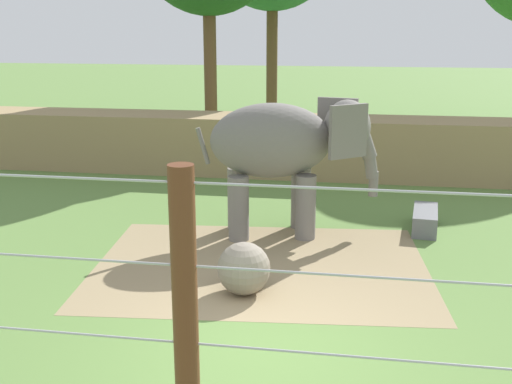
# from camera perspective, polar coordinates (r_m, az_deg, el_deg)

# --- Properties ---
(ground_plane) EXTENTS (120.00, 120.00, 0.00)m
(ground_plane) POSITION_cam_1_polar(r_m,az_deg,el_deg) (8.68, 0.52, -14.32)
(ground_plane) COLOR #5B7F3D
(dirt_patch) EXTENTS (6.39, 5.01, 0.01)m
(dirt_patch) POSITION_cam_1_polar(r_m,az_deg,el_deg) (11.45, 0.46, -6.75)
(dirt_patch) COLOR #937F5B
(dirt_patch) RESTS_ON ground
(embankment_wall) EXTENTS (36.00, 1.80, 1.69)m
(embankment_wall) POSITION_cam_1_polar(r_m,az_deg,el_deg) (18.21, 5.52, 4.19)
(embankment_wall) COLOR #997F56
(embankment_wall) RESTS_ON ground
(elephant) EXTENTS (3.72, 1.95, 2.80)m
(elephant) POSITION_cam_1_polar(r_m,az_deg,el_deg) (12.74, 2.69, 4.18)
(elephant) COLOR slate
(elephant) RESTS_ON ground
(enrichment_ball) EXTENTS (0.87, 0.87, 0.87)m
(enrichment_ball) POSITION_cam_1_polar(r_m,az_deg,el_deg) (10.18, -1.13, -7.02)
(enrichment_ball) COLOR gray
(enrichment_ball) RESTS_ON ground
(cable_fence) EXTENTS (11.19, 0.20, 3.29)m
(cable_fence) POSITION_cam_1_polar(r_m,az_deg,el_deg) (5.08, -5.62, -15.79)
(cable_fence) COLOR brown
(cable_fence) RESTS_ON ground
(feed_trough) EXTENTS (0.65, 1.45, 0.44)m
(feed_trough) POSITION_cam_1_polar(r_m,az_deg,el_deg) (13.82, 15.22, -2.47)
(feed_trough) COLOR slate
(feed_trough) RESTS_ON ground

